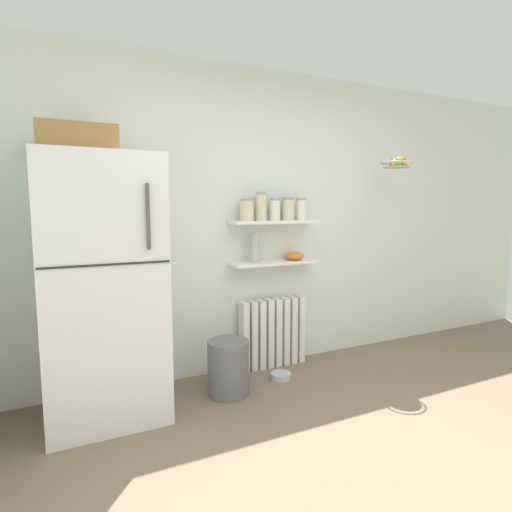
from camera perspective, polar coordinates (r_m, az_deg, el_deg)
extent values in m
plane|color=#7A6651|center=(2.80, 15.87, -24.16)|extent=(7.04, 7.04, 0.00)
cube|color=silver|center=(3.70, 0.30, 4.78)|extent=(7.04, 0.10, 2.60)
cube|color=silver|center=(2.98, -20.33, -4.24)|extent=(0.76, 0.70, 1.76)
cube|color=#262628|center=(2.60, -19.73, -1.13)|extent=(0.75, 0.01, 0.01)
cylinder|color=#4C4C51|center=(2.60, -14.58, 5.24)|extent=(0.02, 0.02, 0.40)
cube|color=olive|center=(2.95, -23.41, 14.29)|extent=(0.46, 0.49, 0.16)
cube|color=white|center=(3.67, -1.66, -11.01)|extent=(0.06, 0.12, 0.61)
cube|color=white|center=(3.70, -0.51, -10.85)|extent=(0.06, 0.12, 0.61)
cube|color=white|center=(3.74, 0.62, -10.68)|extent=(0.06, 0.12, 0.61)
cube|color=white|center=(3.77, 1.73, -10.52)|extent=(0.06, 0.12, 0.61)
cube|color=white|center=(3.81, 2.82, -10.35)|extent=(0.06, 0.12, 0.61)
cube|color=white|center=(3.85, 3.88, -10.19)|extent=(0.06, 0.12, 0.61)
cube|color=white|center=(3.89, 4.93, -10.02)|extent=(0.06, 0.12, 0.61)
cube|color=white|center=(3.93, 5.95, -9.86)|extent=(0.06, 0.12, 0.61)
cube|color=white|center=(3.63, 2.55, -0.92)|extent=(0.80, 0.22, 0.02)
cube|color=white|center=(3.60, 2.58, 4.68)|extent=(0.80, 0.22, 0.02)
cylinder|color=beige|center=(3.48, -1.27, 6.16)|extent=(0.11, 0.11, 0.16)
cylinder|color=gray|center=(3.48, -1.27, 7.67)|extent=(0.11, 0.11, 0.02)
cylinder|color=beige|center=(3.53, 0.69, 6.63)|extent=(0.10, 0.10, 0.22)
cylinder|color=gray|center=(3.54, 0.70, 8.56)|extent=(0.09, 0.09, 0.02)
cylinder|color=silver|center=(3.60, 2.59, 6.24)|extent=(0.10, 0.10, 0.17)
cylinder|color=gray|center=(3.60, 2.60, 7.76)|extent=(0.09, 0.09, 0.02)
cylinder|color=beige|center=(3.66, 4.42, 6.28)|extent=(0.11, 0.11, 0.18)
cylinder|color=gray|center=(3.66, 4.44, 7.82)|extent=(0.10, 0.10, 0.02)
cylinder|color=silver|center=(3.73, 6.19, 6.26)|extent=(0.09, 0.09, 0.17)
cylinder|color=gray|center=(3.73, 6.21, 7.75)|extent=(0.09, 0.09, 0.02)
cylinder|color=#B2ADA8|center=(3.52, -0.17, 1.05)|extent=(0.07, 0.07, 0.24)
ellipsoid|color=orange|center=(3.72, 5.28, 0.05)|extent=(0.17, 0.17, 0.08)
cylinder|color=slate|center=(3.29, -3.82, -15.03)|extent=(0.32, 0.32, 0.42)
cylinder|color=#B7B7BC|center=(3.62, 3.43, -16.07)|extent=(0.17, 0.17, 0.05)
torus|color=#B2B2B7|center=(4.09, 18.77, 12.01)|extent=(0.30, 0.30, 0.01)
cylinder|color=#A8A8AD|center=(4.09, 18.75, 11.46)|extent=(0.24, 0.24, 0.01)
sphere|color=red|center=(4.12, 19.34, 12.09)|extent=(0.09, 0.09, 0.09)
sphere|color=red|center=(4.13, 18.43, 12.05)|extent=(0.08, 0.08, 0.08)
sphere|color=gold|center=(4.08, 18.49, 12.04)|extent=(0.07, 0.07, 0.07)
sphere|color=#7FAD38|center=(4.07, 18.99, 12.14)|extent=(0.09, 0.09, 0.09)
ellipsoid|color=yellow|center=(4.09, 19.42, 11.91)|extent=(0.06, 0.18, 0.05)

